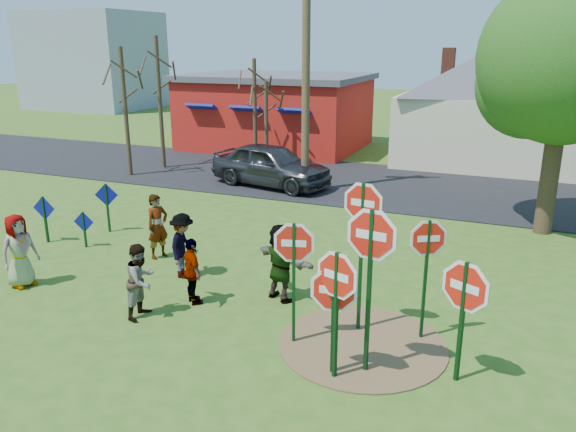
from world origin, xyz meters
name	(u,v)px	position (x,y,z in m)	size (l,w,h in m)	color
ground	(188,288)	(0.00, 0.00, 0.00)	(120.00, 120.00, 0.00)	#325A19
road	(336,180)	(0.00, 11.50, 0.02)	(120.00, 7.50, 0.04)	black
dirt_patch	(362,344)	(4.50, -1.00, 0.01)	(3.20, 3.20, 0.03)	brown
red_building	(277,111)	(-5.50, 17.99, 1.97)	(9.40, 7.69, 3.90)	#A41F10
cream_house	(492,100)	(5.50, 18.00, 2.92)	(9.40, 9.40, 6.50)	beige
distant_building	(94,61)	(-28.00, 30.00, 4.00)	(10.00, 8.00, 8.00)	#8C939E
stop_sign_a	(337,287)	(4.33, -2.23, 1.69)	(1.04, 0.38, 2.45)	#0E3615
stop_sign_b	(362,219)	(4.25, -0.43, 2.33)	(1.05, 0.15, 3.18)	#0E3615
stop_sign_c	(371,254)	(4.77, -1.82, 2.20)	(1.18, 0.18, 3.12)	#0E3615
stop_sign_d	(427,250)	(5.48, -0.30, 1.85)	(0.85, 0.47, 2.55)	#0E3615
stop_sign_e	(334,298)	(4.24, -2.10, 1.43)	(1.10, 0.20, 2.14)	#0E3615
stop_sign_f	(464,294)	(6.28, -1.50, 1.60)	(1.06, 0.53, 2.32)	#0E3615
stop_sign_g	(294,256)	(3.24, -1.38, 1.78)	(1.01, 0.28, 2.55)	#0E3615
blue_diamond_b	(45,214)	(-5.44, 1.19, 0.85)	(0.71, 0.10, 1.37)	#0E3615
blue_diamond_c	(84,226)	(-4.13, 1.27, 0.64)	(0.60, 0.13, 1.05)	#0E3615
blue_diamond_d	(107,202)	(-4.40, 2.61, 0.94)	(0.68, 0.25, 1.52)	#0E3615
person_a	(19,251)	(-3.67, -1.37, 0.88)	(0.86, 0.56, 1.76)	#486098
person_b	(158,226)	(-1.75, 1.40, 0.87)	(0.64, 0.42, 1.74)	#257A78
person_c	(141,280)	(-0.10, -1.56, 0.80)	(0.78, 0.61, 1.60)	#9A633E
person_d	(183,246)	(-0.43, 0.54, 0.81)	(1.04, 0.60, 1.62)	#303034
person_e	(192,272)	(0.57, -0.66, 0.75)	(0.88, 0.37, 1.51)	#4A2A51
person_f	(281,262)	(2.27, 0.28, 0.89)	(1.65, 0.52, 1.78)	#1D4B33
suv	(271,165)	(-2.12, 9.61, 0.88)	(1.99, 4.94, 1.68)	#2F3035
utility_pole	(306,57)	(-0.58, 9.36, 5.03)	(2.25, 0.87, 9.55)	#4C3823
leafy_tree	(570,68)	(7.93, 7.56, 4.86)	(5.31, 4.84, 7.54)	#382819
bare_tree_west	(124,94)	(-8.53, 9.05, 3.47)	(1.80, 1.80, 5.37)	#382819
bare_tree_east	(255,98)	(-4.40, 12.97, 3.14)	(1.80, 1.80, 4.85)	#382819
bare_tree_mid	(159,84)	(-8.08, 10.92, 3.76)	(1.80, 1.80, 5.81)	#382819
bare_tree_extra	(266,113)	(-3.65, 12.57, 2.53)	(1.80, 1.80, 3.92)	#382819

